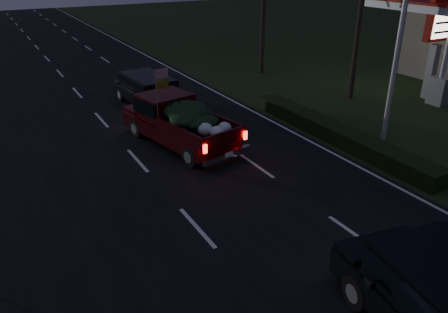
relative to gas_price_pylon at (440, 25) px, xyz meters
name	(u,v)px	position (x,y,z in m)	size (l,w,h in m)	color
ground	(197,228)	(-16.00, -4.99, -3.77)	(120.00, 120.00, 0.00)	black
road_asphalt	(197,228)	(-16.00, -4.99, -3.76)	(14.00, 120.00, 0.02)	black
hedge_row	(336,133)	(-8.20, -1.99, -3.47)	(1.00, 10.00, 0.60)	black
gas_price_pylon	(440,25)	(0.00, 0.00, 0.00)	(2.00, 0.41, 5.57)	gray
pickup_truck	(179,119)	(-13.97, 0.71, -2.71)	(3.06, 5.67, 2.82)	#3B080A
lead_suv	(147,87)	(-13.34, 6.01, -2.82)	(2.21, 4.52, 1.26)	black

